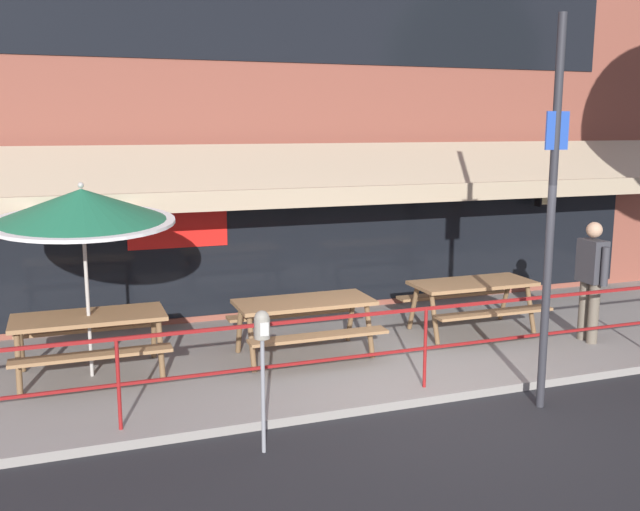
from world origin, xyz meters
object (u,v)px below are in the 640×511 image
at_px(street_sign_pole, 551,214).
at_px(picnic_table_right, 472,292).
at_px(picnic_table_centre, 304,312).
at_px(pedestrian_walking, 591,275).
at_px(parking_meter_near, 262,339).
at_px(picnic_table_left, 89,328).
at_px(patio_umbrella_left, 82,207).

bearing_deg(street_sign_pole, picnic_table_right, 75.30).
distance_m(picnic_table_centre, pedestrian_walking, 4.09).
height_order(parking_meter_near, street_sign_pole, street_sign_pole).
relative_size(picnic_table_right, parking_meter_near, 1.27).
bearing_deg(picnic_table_right, parking_meter_near, -146.65).
bearing_deg(street_sign_pole, parking_meter_near, -179.31).
bearing_deg(picnic_table_centre, street_sign_pole, -48.69).
bearing_deg(picnic_table_left, patio_umbrella_left, -90.00).
distance_m(pedestrian_walking, parking_meter_near, 5.46).
bearing_deg(picnic_table_centre, picnic_table_left, 176.07).
height_order(picnic_table_centre, picnic_table_right, same).
bearing_deg(parking_meter_near, patio_umbrella_left, 120.41).
height_order(pedestrian_walking, street_sign_pole, street_sign_pole).
distance_m(picnic_table_centre, street_sign_pole, 3.41).
xyz_separation_m(patio_umbrella_left, parking_meter_near, (1.48, -2.52, -1.03)).
bearing_deg(patio_umbrella_left, street_sign_pole, -27.73).
relative_size(picnic_table_left, picnic_table_right, 1.00).
height_order(picnic_table_left, pedestrian_walking, pedestrian_walking).
bearing_deg(picnic_table_centre, pedestrian_walking, -10.40).
bearing_deg(parking_meter_near, street_sign_pole, 0.69).
bearing_deg(pedestrian_walking, picnic_table_left, 172.18).
xyz_separation_m(patio_umbrella_left, pedestrian_walking, (6.70, -0.91, -1.12)).
distance_m(patio_umbrella_left, street_sign_pole, 5.34).
distance_m(patio_umbrella_left, pedestrian_walking, 6.85).
bearing_deg(picnic_table_left, picnic_table_centre, -3.93).
relative_size(picnic_table_centre, patio_umbrella_left, 0.76).
bearing_deg(picnic_table_right, picnic_table_centre, -175.28).
distance_m(picnic_table_right, pedestrian_walking, 1.66).
bearing_deg(picnic_table_centre, patio_umbrella_left, 176.30).
bearing_deg(patio_umbrella_left, picnic_table_right, 0.52).
height_order(picnic_table_right, parking_meter_near, parking_meter_near).
xyz_separation_m(picnic_table_centre, patio_umbrella_left, (-2.69, 0.17, 1.47)).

